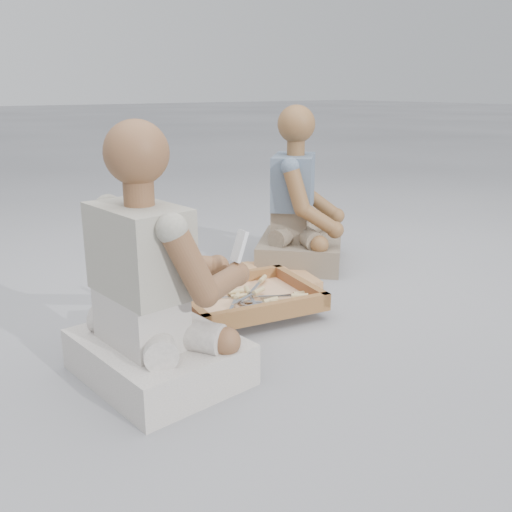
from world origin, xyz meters
TOP-DOWN VIEW (x-y plane):
  - ground at (0.00, 0.00)m, footprint 60.00×60.00m
  - carved_panel at (0.22, 0.67)m, footprint 0.73×0.58m
  - tool_tray at (0.02, 0.37)m, footprint 0.62×0.54m
  - chisel_0 at (0.18, 0.47)m, footprint 0.19×0.15m
  - chisel_1 at (0.17, 0.24)m, footprint 0.19×0.14m
  - chisel_2 at (0.05, 0.40)m, footprint 0.11×0.21m
  - chisel_3 at (0.07, 0.24)m, footprint 0.16×0.17m
  - chisel_4 at (-0.02, 0.42)m, footprint 0.22×0.07m
  - chisel_5 at (0.22, 0.27)m, footprint 0.21×0.09m
  - chisel_6 at (-0.02, 0.38)m, footprint 0.17×0.17m
  - chisel_7 at (0.06, 0.35)m, footprint 0.21×0.09m
  - chisel_8 at (0.05, 0.27)m, footprint 0.22×0.03m
  - chisel_9 at (-0.02, 0.41)m, footprint 0.21×0.11m
  - chisel_10 at (-0.01, 0.45)m, footprint 0.07×0.22m
  - chisel_11 at (0.07, 0.23)m, footprint 0.17×0.16m
  - wood_chip_0 at (-0.07, 0.67)m, footprint 0.02×0.02m
  - wood_chip_1 at (0.29, 0.64)m, footprint 0.02×0.02m
  - wood_chip_2 at (-0.31, 0.63)m, footprint 0.02×0.02m
  - wood_chip_3 at (0.16, 0.33)m, footprint 0.02×0.02m
  - wood_chip_4 at (0.12, 0.32)m, footprint 0.02×0.02m
  - wood_chip_5 at (0.05, 0.61)m, footprint 0.02×0.02m
  - wood_chip_6 at (-0.32, 0.58)m, footprint 0.02×0.02m
  - wood_chip_7 at (-0.01, 0.41)m, footprint 0.02×0.02m
  - wood_chip_8 at (0.13, 0.61)m, footprint 0.02×0.02m
  - wood_chip_9 at (0.00, 0.57)m, footprint 0.02×0.02m
  - wood_chip_10 at (0.32, 0.73)m, footprint 0.02×0.02m
  - wood_chip_11 at (0.07, 0.59)m, footprint 0.02×0.02m
  - wood_chip_12 at (0.02, 0.69)m, footprint 0.02×0.02m
  - craftsman at (-0.53, 0.10)m, footprint 0.58×0.57m
  - companion at (0.67, 0.79)m, footprint 0.68×0.68m
  - mobile_phone at (-0.22, 0.07)m, footprint 0.05×0.05m

SIDE VIEW (x-z plane):
  - ground at x=0.00m, z-range 0.00..0.00m
  - wood_chip_0 at x=-0.07m, z-range 0.00..0.00m
  - wood_chip_1 at x=0.29m, z-range 0.00..0.00m
  - wood_chip_2 at x=-0.31m, z-range 0.00..0.00m
  - wood_chip_3 at x=0.16m, z-range 0.00..0.00m
  - wood_chip_4 at x=0.12m, z-range 0.00..0.00m
  - wood_chip_5 at x=0.05m, z-range 0.00..0.00m
  - wood_chip_6 at x=-0.32m, z-range 0.00..0.00m
  - wood_chip_7 at x=-0.01m, z-range 0.00..0.00m
  - wood_chip_8 at x=0.13m, z-range 0.00..0.00m
  - wood_chip_9 at x=0.00m, z-range 0.00..0.00m
  - wood_chip_10 at x=0.32m, z-range 0.00..0.00m
  - wood_chip_11 at x=0.07m, z-range 0.00..0.00m
  - wood_chip_12 at x=0.02m, z-range 0.00..0.00m
  - carved_panel at x=0.22m, z-range 0.00..0.04m
  - tool_tray at x=0.02m, z-range 0.03..0.10m
  - chisel_5 at x=0.22m, z-range 0.06..0.08m
  - chisel_9 at x=-0.02m, z-range 0.06..0.08m
  - chisel_3 at x=0.07m, z-range 0.06..0.09m
  - chisel_10 at x=-0.01m, z-range 0.06..0.09m
  - chisel_6 at x=-0.02m, z-range 0.07..0.09m
  - chisel_8 at x=0.05m, z-range 0.07..0.09m
  - chisel_11 at x=0.07m, z-range 0.07..0.09m
  - chisel_2 at x=0.05m, z-range 0.07..0.09m
  - chisel_1 at x=0.17m, z-range 0.07..0.09m
  - chisel_0 at x=0.18m, z-range 0.07..0.10m
  - chisel_4 at x=-0.02m, z-range 0.08..0.10m
  - chisel_7 at x=0.06m, z-range 0.08..0.10m
  - companion at x=0.67m, z-range -0.14..0.70m
  - craftsman at x=-0.53m, z-range -0.13..0.70m
  - mobile_phone at x=-0.22m, z-range 0.35..0.46m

